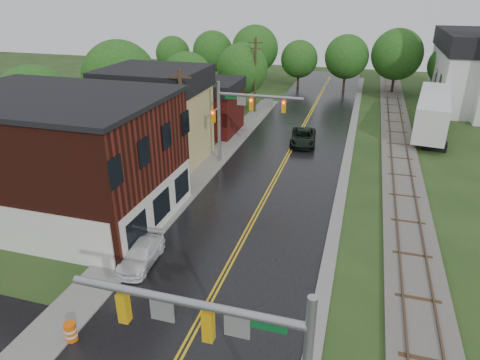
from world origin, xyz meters
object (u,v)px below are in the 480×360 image
at_px(construction_barrel, 71,332).
at_px(brick_building, 61,157).
at_px(pickup_white, 142,255).
at_px(semi_trailer, 433,112).
at_px(traffic_signal_far, 243,109).
at_px(tree_left_a, 37,109).
at_px(traffic_signal_near, 233,345).
at_px(tree_left_c, 188,79).
at_px(suv_dark, 303,137).
at_px(tree_left_e, 243,70).
at_px(utility_pole_b, 182,126).
at_px(utility_pole_c, 255,74).
at_px(tree_left_b, 121,80).

bearing_deg(construction_barrel, brick_building, 126.57).
xyz_separation_m(pickup_white, semi_trailer, (18.07, 29.79, 1.89)).
distance_m(traffic_signal_far, tree_left_a, 17.16).
bearing_deg(traffic_signal_near, tree_left_a, 139.53).
height_order(tree_left_c, suv_dark, tree_left_c).
relative_size(traffic_signal_near, semi_trailer, 0.53).
bearing_deg(traffic_signal_far, brick_building, -126.92).
bearing_deg(traffic_signal_near, brick_building, 140.83).
relative_size(tree_left_a, construction_barrel, 9.34).
xyz_separation_m(tree_left_c, tree_left_e, (5.00, 6.00, 0.30)).
relative_size(tree_left_a, pickup_white, 2.14).
relative_size(utility_pole_b, suv_dark, 1.72).
height_order(pickup_white, construction_barrel, pickup_white).
xyz_separation_m(utility_pole_b, pickup_white, (2.00, -10.97, -4.13)).
bearing_deg(tree_left_e, pickup_white, -83.38).
distance_m(traffic_signal_near, pickup_white, 13.01).
xyz_separation_m(tree_left_c, pickup_white, (9.05, -28.87, -3.93)).
bearing_deg(utility_pole_b, tree_left_a, -179.55).
relative_size(utility_pole_b, tree_left_c, 1.18).
height_order(utility_pole_c, construction_barrel, utility_pole_c).
distance_m(tree_left_c, construction_barrel, 36.31).
relative_size(utility_pole_b, pickup_white, 2.22).
bearing_deg(utility_pole_b, traffic_signal_far, 56.32).
height_order(tree_left_b, tree_left_c, tree_left_b).
xyz_separation_m(traffic_signal_near, traffic_signal_far, (-6.94, 25.00, 0.01)).
height_order(tree_left_c, semi_trailer, tree_left_c).
height_order(brick_building, semi_trailer, brick_building).
bearing_deg(brick_building, tree_left_e, 83.29).
bearing_deg(tree_left_b, pickup_white, -57.99).
relative_size(utility_pole_b, utility_pole_c, 1.00).
bearing_deg(tree_left_c, suv_dark, -22.59).
bearing_deg(tree_left_b, tree_left_c, 63.44).
xyz_separation_m(utility_pole_b, suv_dark, (7.65, 11.78, -4.00)).
bearing_deg(construction_barrel, tree_left_e, 95.36).
relative_size(utility_pole_b, construction_barrel, 9.69).
bearing_deg(pickup_white, semi_trailer, 54.97).
distance_m(tree_left_e, suv_dark, 16.05).
xyz_separation_m(tree_left_e, suv_dark, (9.70, -12.12, -4.09)).
xyz_separation_m(tree_left_b, pickup_white, (13.05, -20.87, -5.13)).
height_order(utility_pole_c, tree_left_b, tree_left_b).
xyz_separation_m(tree_left_a, construction_barrel, (14.85, -16.99, -4.65)).
xyz_separation_m(traffic_signal_far, tree_left_b, (-14.38, 4.90, 0.74)).
bearing_deg(pickup_white, traffic_signal_near, -51.29).
height_order(traffic_signal_near, tree_left_b, tree_left_b).
bearing_deg(semi_trailer, suv_dark, -150.46).
bearing_deg(tree_left_e, construction_barrel, -84.64).
height_order(traffic_signal_far, pickup_white, traffic_signal_far).
bearing_deg(traffic_signal_far, semi_trailer, 39.54).
bearing_deg(brick_building, tree_left_b, 107.61).
bearing_deg(semi_trailer, pickup_white, -121.24).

